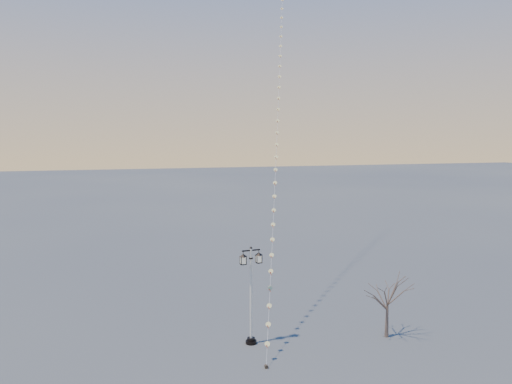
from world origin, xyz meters
name	(u,v)px	position (x,y,z in m)	size (l,w,h in m)	color
ground	(268,373)	(0.00, 0.00, 0.00)	(300.00, 300.00, 0.00)	#4F5250
street_lamp	(251,290)	(0.09, 3.55, 3.02)	(1.38, 0.61, 5.46)	black
bare_tree	(388,295)	(7.76, 2.36, 2.48)	(2.15, 2.15, 3.57)	brown
kite_train	(278,81)	(5.29, 14.80, 15.50)	(11.07, 29.11, 31.25)	#31271C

